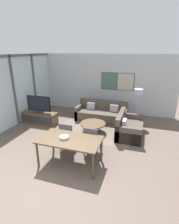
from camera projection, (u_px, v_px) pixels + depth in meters
The scene contains 14 objects.
ground_plane at pixel (44, 182), 4.13m from camera, with size 24.00×24.00×0.00m, color brown.
wall_back at pixel (103, 84), 8.50m from camera, with size 6.90×0.09×2.80m.
window_wall_left at pixel (13, 88), 6.91m from camera, with size 0.07×5.43×2.80m.
area_rug at pixel (93, 132), 6.65m from camera, with size 2.86×1.69×0.01m.
tv_console at pixel (40, 117), 7.45m from camera, with size 1.50×0.47×0.47m.
television at pixel (39, 104), 7.25m from camera, with size 1.08×0.20×0.71m.
sofa_main at pixel (102, 114), 7.74m from camera, with size 2.20×0.88×0.84m.
sofa_side at pixel (128, 128), 6.34m from camera, with size 0.88×1.47×0.84m.
coffee_table at pixel (93, 125), 6.56m from camera, with size 0.94×0.94×0.37m.
dining_table at pixel (70, 142), 4.60m from camera, with size 1.64×0.91×0.76m.
dining_chair_left at pixel (68, 134), 5.39m from camera, with size 0.46×0.46×0.89m.
dining_chair_centre at pixel (92, 139), 5.12m from camera, with size 0.46×0.46×0.89m.
fruit_bowl at pixel (64, 137), 4.58m from camera, with size 0.25×0.25×0.07m.
floor_lamp at pixel (138, 95), 6.97m from camera, with size 0.35×0.35×1.49m.
Camera 1 is at (2.07, -2.82, 2.96)m, focal length 28.00 mm.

